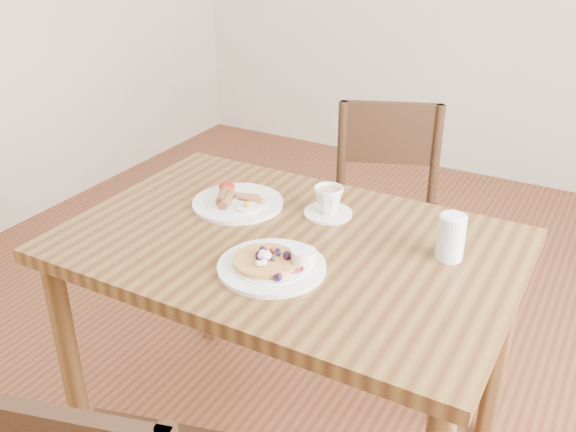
# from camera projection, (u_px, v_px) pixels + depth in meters

# --- Properties ---
(dining_table) EXTENTS (1.20, 0.80, 0.75)m
(dining_table) POSITION_uv_depth(u_px,v_px,m) (288.00, 271.00, 1.77)
(dining_table) COLOR brown
(dining_table) RESTS_ON ground
(chair_far) EXTENTS (0.55, 0.55, 0.88)m
(chair_far) POSITION_uv_depth(u_px,v_px,m) (385.00, 211.00, 2.45)
(chair_far) COLOR #331B12
(chair_far) RESTS_ON ground
(pancake_plate) EXTENTS (0.27, 0.27, 0.06)m
(pancake_plate) POSITION_uv_depth(u_px,v_px,m) (273.00, 264.00, 1.58)
(pancake_plate) COLOR white
(pancake_plate) RESTS_ON dining_table
(breakfast_plate) EXTENTS (0.27, 0.27, 0.04)m
(breakfast_plate) POSITION_uv_depth(u_px,v_px,m) (236.00, 201.00, 1.91)
(breakfast_plate) COLOR white
(breakfast_plate) RESTS_ON dining_table
(teacup_saucer) EXTENTS (0.14, 0.14, 0.09)m
(teacup_saucer) POSITION_uv_depth(u_px,v_px,m) (328.00, 202.00, 1.84)
(teacup_saucer) COLOR white
(teacup_saucer) RESTS_ON dining_table
(water_glass) EXTENTS (0.07, 0.07, 0.12)m
(water_glass) POSITION_uv_depth(u_px,v_px,m) (451.00, 237.00, 1.61)
(water_glass) COLOR silver
(water_glass) RESTS_ON dining_table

